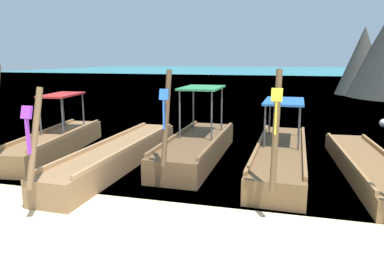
{
  "coord_description": "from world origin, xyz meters",
  "views": [
    {
      "loc": [
        2.29,
        -4.36,
        3.02
      ],
      "look_at": [
        0.0,
        4.41,
        1.23
      ],
      "focal_mm": 33.16,
      "sensor_mm": 36.0,
      "label": 1
    }
  ],
  "objects": [
    {
      "name": "longtail_boat_blue_ribbon",
      "position": [
        -0.2,
        5.73,
        0.39
      ],
      "size": [
        1.47,
        5.55,
        2.77
      ],
      "color": "brown",
      "rests_on": "ground"
    },
    {
      "name": "longtail_boat_turquoise_ribbon",
      "position": [
        4.48,
        5.33,
        0.25
      ],
      "size": [
        1.48,
        6.48,
        2.74
      ],
      "color": "brown",
      "rests_on": "ground"
    },
    {
      "name": "longtail_boat_yellow_ribbon",
      "position": [
        2.27,
        5.49,
        0.35
      ],
      "size": [
        1.49,
        6.47,
        2.82
      ],
      "color": "brown",
      "rests_on": "ground"
    },
    {
      "name": "longtail_boat_violet_ribbon",
      "position": [
        -2.17,
        4.49,
        0.32
      ],
      "size": [
        1.17,
        6.87,
        2.49
      ],
      "color": "olive",
      "rests_on": "ground"
    },
    {
      "name": "mooring_buoy_near",
      "position": [
        6.59,
        12.55,
        0.2
      ],
      "size": [
        0.4,
        0.4,
        0.4
      ],
      "color": "white",
      "rests_on": "sea_water"
    },
    {
      "name": "sea_water",
      "position": [
        0.0,
        62.41,
        0.0
      ],
      "size": [
        120.0,
        120.0,
        0.0
      ],
      "primitive_type": "plane",
      "color": "teal",
      "rests_on": "ground"
    },
    {
      "name": "longtail_boat_red_ribbon",
      "position": [
        -4.73,
        5.19,
        0.37
      ],
      "size": [
        1.7,
        5.56,
        2.88
      ],
      "color": "brown",
      "rests_on": "ground"
    }
  ]
}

